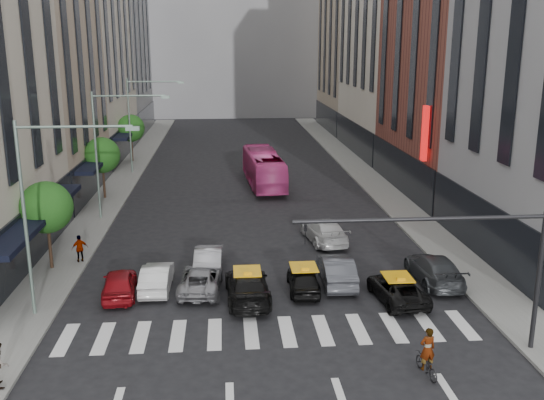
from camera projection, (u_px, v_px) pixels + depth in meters
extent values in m
plane|color=black|center=(277.00, 348.00, 25.30)|extent=(160.00, 160.00, 0.00)
cube|color=slate|center=(117.00, 187.00, 53.34)|extent=(3.00, 96.00, 0.15)
cube|color=slate|center=(373.00, 182.00, 55.12)|extent=(3.00, 96.00, 0.15)
cube|color=tan|center=(33.00, 48.00, 47.99)|extent=(8.00, 16.00, 24.00)
cube|color=gray|center=(112.00, 23.00, 82.93)|extent=(8.00, 18.00, 30.00)
cube|color=brown|center=(455.00, 35.00, 49.41)|extent=(8.00, 18.00, 26.00)
cube|color=tan|center=(356.00, 31.00, 85.82)|extent=(8.00, 18.00, 28.00)
cube|color=gray|center=(233.00, 9.00, 102.80)|extent=(30.00, 10.00, 36.00)
cylinder|color=black|center=(49.00, 241.00, 33.60)|extent=(0.18, 0.18, 3.15)
sphere|color=#144714|center=(46.00, 207.00, 33.12)|extent=(2.88, 2.88, 2.88)
cylinder|color=black|center=(104.00, 179.00, 49.04)|extent=(0.18, 0.18, 3.15)
sphere|color=#144714|center=(102.00, 155.00, 48.56)|extent=(2.88, 2.88, 2.88)
cylinder|color=black|center=(132.00, 146.00, 64.48)|extent=(0.18, 0.18, 3.15)
sphere|color=#144714|center=(131.00, 128.00, 63.99)|extent=(2.88, 2.88, 2.88)
cylinder|color=gray|center=(25.00, 221.00, 27.14)|extent=(0.16, 0.16, 9.00)
cylinder|color=gray|center=(74.00, 127.00, 26.28)|extent=(5.00, 0.12, 0.12)
cube|color=gray|center=(133.00, 128.00, 26.50)|extent=(0.60, 0.25, 0.18)
cylinder|color=gray|center=(96.00, 156.00, 42.58)|extent=(0.16, 0.16, 9.00)
cylinder|color=gray|center=(129.00, 96.00, 41.72)|extent=(5.00, 0.12, 0.12)
cube|color=gray|center=(165.00, 97.00, 41.94)|extent=(0.60, 0.25, 0.18)
cylinder|color=gray|center=(130.00, 126.00, 58.02)|extent=(0.16, 0.16, 9.00)
cylinder|color=gray|center=(154.00, 82.00, 57.16)|extent=(5.00, 0.12, 0.12)
cube|color=gray|center=(181.00, 83.00, 57.38)|extent=(0.60, 0.25, 0.18)
cylinder|color=black|center=(538.00, 283.00, 24.40)|extent=(0.20, 0.20, 6.00)
cylinder|color=black|center=(421.00, 219.00, 23.31)|extent=(10.00, 0.16, 0.16)
imported|color=black|center=(305.00, 234.00, 23.09)|extent=(0.13, 0.16, 0.80)
cube|color=red|center=(425.00, 133.00, 44.07)|extent=(0.30, 0.70, 4.00)
imported|color=maroon|center=(119.00, 283.00, 30.37)|extent=(1.98, 4.16, 1.37)
imported|color=silver|center=(157.00, 277.00, 31.19)|extent=(1.48, 4.15, 1.36)
imported|color=gray|center=(201.00, 279.00, 31.06)|extent=(2.36, 4.64, 1.26)
imported|color=black|center=(247.00, 286.00, 29.91)|extent=(2.29, 5.24, 1.50)
imported|color=black|center=(304.00, 280.00, 30.95)|extent=(1.67, 3.89, 1.31)
imported|color=#414349|center=(336.00, 270.00, 31.98)|extent=(1.74, 4.67, 1.52)
imported|color=black|center=(397.00, 289.00, 29.85)|extent=(2.48, 4.61, 1.23)
imported|color=#36393D|center=(434.00, 269.00, 32.17)|extent=(2.13, 5.13, 1.48)
imported|color=#9E9DA2|center=(209.00, 258.00, 33.88)|extent=(1.61, 4.32, 1.41)
imported|color=silver|center=(324.00, 231.00, 38.73)|extent=(2.76, 5.39, 1.50)
imported|color=#D23D88|center=(264.00, 168.00, 53.94)|extent=(3.35, 11.34, 3.12)
imported|color=black|center=(426.00, 365.00, 23.16)|extent=(0.84, 1.72, 0.86)
imported|color=gray|center=(429.00, 334.00, 22.84)|extent=(0.69, 0.51, 1.73)
imported|color=gray|center=(80.00, 248.00, 34.76)|extent=(1.00, 0.72, 1.58)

